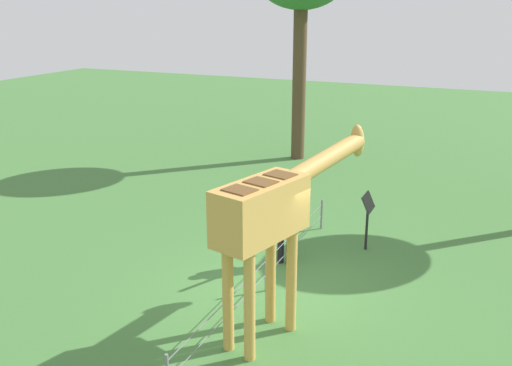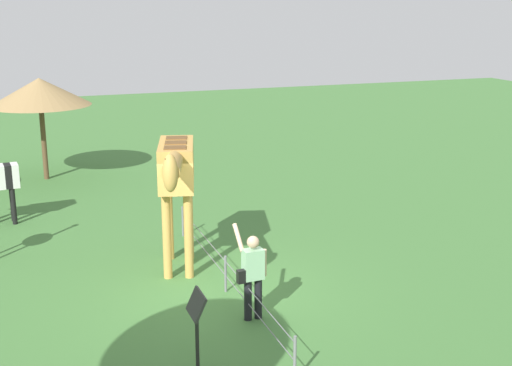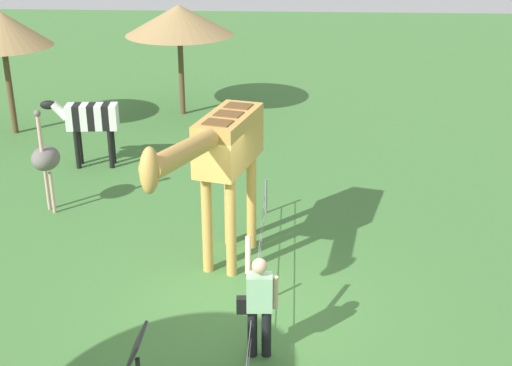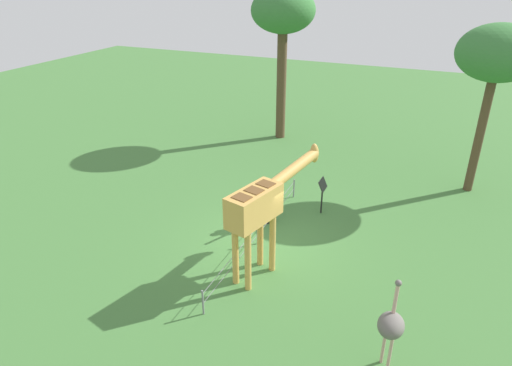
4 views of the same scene
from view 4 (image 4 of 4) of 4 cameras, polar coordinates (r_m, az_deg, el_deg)
ground_plane at (r=14.40m, az=0.85°, el=-7.86°), size 60.00×60.00×0.00m
giraffe at (r=12.17m, az=0.82°, el=-2.77°), size 3.97×1.49×3.18m
visitor at (r=15.06m, az=1.81°, el=-2.24°), size 0.64×0.58×1.70m
ostrich at (r=10.32m, az=16.77°, el=-16.92°), size 0.70×0.56×2.25m
tree_east at (r=18.20m, az=28.39°, el=14.07°), size 2.86×2.86×6.29m
tree_northeast at (r=22.14m, az=3.46°, el=20.54°), size 2.99×2.99×7.21m
info_sign at (r=15.88m, az=8.44°, el=-0.79°), size 0.56×0.21×1.32m
wire_fence at (r=14.24m, az=0.21°, el=-6.35°), size 7.05×0.05×0.75m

